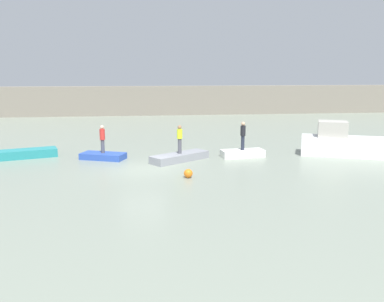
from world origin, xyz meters
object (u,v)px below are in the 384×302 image
object	(u,v)px
rowboat_teal	(28,153)
person_dark_shirt	(243,134)
person_red_shirt	(102,138)
motorboat	(346,144)
person_hiviz_shirt	(180,138)
rowboat_grey	(180,157)
rowboat_white	(242,153)
rowboat_blue	(103,156)
mooring_buoy	(188,173)

from	to	relation	value
rowboat_teal	person_dark_shirt	bearing A→B (deg)	-23.61
person_red_shirt	motorboat	bearing A→B (deg)	-3.19
motorboat	person_hiviz_shirt	bearing A→B (deg)	-178.78
rowboat_teal	person_red_shirt	world-z (taller)	person_red_shirt
person_hiviz_shirt	person_red_shirt	xyz separation A→B (m)	(-4.62, 1.08, -0.08)
rowboat_grey	person_dark_shirt	world-z (taller)	person_dark_shirt
rowboat_white	person_red_shirt	world-z (taller)	person_red_shirt
rowboat_teal	rowboat_blue	xyz separation A→B (m)	(4.68, -1.06, -0.07)
person_hiviz_shirt	person_red_shirt	world-z (taller)	person_hiviz_shirt
person_dark_shirt	rowboat_white	bearing A→B (deg)	0.00
person_dark_shirt	person_red_shirt	bearing A→B (deg)	177.35
rowboat_blue	person_hiviz_shirt	size ratio (longest dim) A/B	1.56
rowboat_white	person_dark_shirt	bearing A→B (deg)	173.67
rowboat_blue	person_dark_shirt	bearing A→B (deg)	19.06
rowboat_grey	mooring_buoy	distance (m)	4.05
person_hiviz_shirt	rowboat_teal	bearing A→B (deg)	167.05
rowboat_blue	rowboat_grey	size ratio (longest dim) A/B	0.70
rowboat_teal	rowboat_grey	size ratio (longest dim) A/B	0.90
rowboat_teal	mooring_buoy	size ratio (longest dim) A/B	7.50
rowboat_blue	person_dark_shirt	world-z (taller)	person_dark_shirt
motorboat	person_red_shirt	size ratio (longest dim) A/B	3.55
rowboat_teal	person_red_shirt	bearing A→B (deg)	-30.13
rowboat_white	mooring_buoy	world-z (taller)	mooring_buoy
person_dark_shirt	mooring_buoy	xyz separation A→B (m)	(-3.99, -4.73, -1.22)
rowboat_blue	person_red_shirt	size ratio (longest dim) A/B	1.56
rowboat_grey	person_hiviz_shirt	distance (m)	1.18
rowboat_grey	person_hiviz_shirt	bearing A→B (deg)	0.00
person_dark_shirt	motorboat	bearing A→B (deg)	-3.89
rowboat_grey	person_dark_shirt	distance (m)	4.26
rowboat_teal	rowboat_white	distance (m)	13.41
rowboat_blue	motorboat	bearing A→B (deg)	18.52
rowboat_blue	rowboat_white	xyz separation A→B (m)	(8.65, -0.40, 0.04)
rowboat_white	mooring_buoy	size ratio (longest dim) A/B	5.90
motorboat	rowboat_teal	bearing A→B (deg)	174.53
motorboat	person_dark_shirt	xyz separation A→B (m)	(-6.61, 0.45, 0.67)
rowboat_blue	mooring_buoy	size ratio (longest dim) A/B	5.89
motorboat	rowboat_blue	distance (m)	15.30
rowboat_teal	person_red_shirt	xyz separation A→B (m)	(4.68, -1.06, 1.07)
motorboat	rowboat_white	bearing A→B (deg)	176.11
rowboat_white	person_red_shirt	size ratio (longest dim) A/B	1.56
rowboat_teal	person_hiviz_shirt	world-z (taller)	person_hiviz_shirt
rowboat_teal	motorboat	bearing A→B (deg)	-22.83
rowboat_grey	person_hiviz_shirt	world-z (taller)	person_hiviz_shirt
rowboat_grey	person_hiviz_shirt	size ratio (longest dim) A/B	2.22
person_red_shirt	mooring_buoy	size ratio (longest dim) A/B	3.78
rowboat_grey	mooring_buoy	bearing A→B (deg)	-124.35
rowboat_blue	rowboat_grey	world-z (taller)	rowboat_grey
rowboat_teal	rowboat_grey	bearing A→B (deg)	-30.30
rowboat_teal	rowboat_white	size ratio (longest dim) A/B	1.27
rowboat_teal	person_hiviz_shirt	bearing A→B (deg)	-30.30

